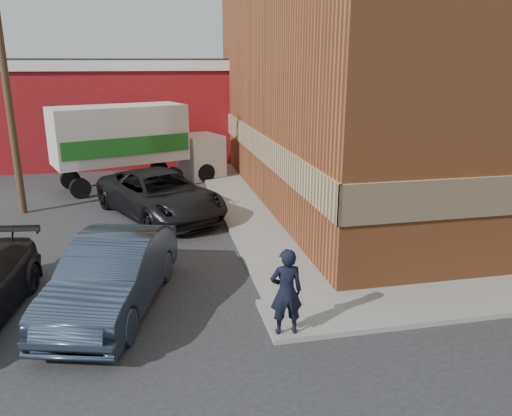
{
  "coord_description": "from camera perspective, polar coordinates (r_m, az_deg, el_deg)",
  "views": [
    {
      "loc": [
        -2.69,
        -10.34,
        5.49
      ],
      "look_at": [
        -0.1,
        1.85,
        1.8
      ],
      "focal_mm": 35.0,
      "sensor_mm": 36.0,
      "label": 1
    }
  ],
  "objects": [
    {
      "name": "sidewalk_west",
      "position": [
        20.35,
        -2.28,
        1.01
      ],
      "size": [
        1.8,
        18.0,
        0.12
      ],
      "primitive_type": "cube",
      "color": "gray",
      "rests_on": "ground"
    },
    {
      "name": "warehouse",
      "position": [
        30.63,
        -18.51,
        10.65
      ],
      "size": [
        16.3,
        8.3,
        5.6
      ],
      "color": "maroon",
      "rests_on": "ground"
    },
    {
      "name": "ground",
      "position": [
        12.01,
        2.33,
        -10.71
      ],
      "size": [
        90.0,
        90.0,
        0.0
      ],
      "primitive_type": "plane",
      "color": "#28282B",
      "rests_on": "ground"
    },
    {
      "name": "man",
      "position": [
        10.16,
        3.47,
        -9.52
      ],
      "size": [
        0.69,
        0.48,
        1.83
      ],
      "primitive_type": "imported",
      "rotation": [
        0.0,
        0.0,
        3.08
      ],
      "color": "black",
      "rests_on": "sidewalk_south"
    },
    {
      "name": "brick_building",
      "position": [
        22.35,
        18.55,
        13.61
      ],
      "size": [
        14.25,
        18.25,
        9.36
      ],
      "color": "#964E26",
      "rests_on": "ground"
    },
    {
      "name": "suv_a",
      "position": [
        18.42,
        -10.93,
        1.55
      ],
      "size": [
        5.11,
        6.61,
        1.67
      ],
      "primitive_type": "imported",
      "rotation": [
        0.0,
        0.0,
        0.45
      ],
      "color": "black",
      "rests_on": "ground"
    },
    {
      "name": "box_truck",
      "position": [
        23.12,
        -13.61,
        7.58
      ],
      "size": [
        7.64,
        4.5,
        3.62
      ],
      "rotation": [
        0.0,
        0.0,
        0.34
      ],
      "color": "silver",
      "rests_on": "ground"
    },
    {
      "name": "utility_pole",
      "position": [
        19.94,
        -26.67,
        12.67
      ],
      "size": [
        2.0,
        0.26,
        9.0
      ],
      "color": "brown",
      "rests_on": "ground"
    },
    {
      "name": "sedan",
      "position": [
        11.83,
        -16.02,
        -7.3
      ],
      "size": [
        3.14,
        5.42,
        1.69
      ],
      "primitive_type": "imported",
      "rotation": [
        0.0,
        0.0,
        -0.28
      ],
      "color": "#2D394B",
      "rests_on": "ground"
    }
  ]
}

